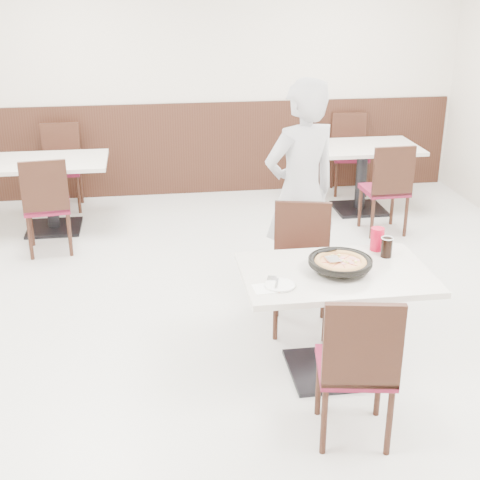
{
  "coord_description": "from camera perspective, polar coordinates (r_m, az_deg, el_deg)",
  "views": [
    {
      "loc": [
        -0.76,
        -4.37,
        2.53
      ],
      "look_at": [
        -0.18,
        -0.3,
        0.87
      ],
      "focal_mm": 50.0,
      "sensor_mm": 36.0,
      "label": 1
    }
  ],
  "objects": [
    {
      "name": "floor",
      "position": [
        5.11,
        1.51,
        -7.75
      ],
      "size": [
        7.0,
        7.0,
        0.0
      ],
      "primitive_type": "plane",
      "color": "beige",
      "rests_on": "ground"
    },
    {
      "name": "wall_back",
      "position": [
        7.99,
        -2.7,
        13.78
      ],
      "size": [
        6.0,
        0.04,
        2.8
      ],
      "primitive_type": "cube",
      "color": "beige",
      "rests_on": "floor"
    },
    {
      "name": "wainscot_back",
      "position": [
        8.13,
        -2.58,
        7.83
      ],
      "size": [
        5.9,
        0.03,
        1.1
      ],
      "primitive_type": "cube",
      "color": "black",
      "rests_on": "floor"
    },
    {
      "name": "main_table",
      "position": [
        4.48,
        7.91,
        -7.01
      ],
      "size": [
        1.25,
        0.88,
        0.75
      ],
      "primitive_type": null,
      "rotation": [
        0.0,
        0.0,
        -0.07
      ],
      "color": "beige",
      "rests_on": "floor"
    },
    {
      "name": "chair_near",
      "position": [
        3.88,
        9.81,
        -10.35
      ],
      "size": [
        0.49,
        0.49,
        0.95
      ],
      "primitive_type": null,
      "rotation": [
        0.0,
        0.0,
        -0.17
      ],
      "color": "black",
      "rests_on": "floor"
    },
    {
      "name": "chair_far",
      "position": [
        4.95,
        5.26,
        -2.67
      ],
      "size": [
        0.5,
        0.5,
        0.95
      ],
      "primitive_type": null,
      "rotation": [
        0.0,
        0.0,
        2.92
      ],
      "color": "black",
      "rests_on": "floor"
    },
    {
      "name": "trivet",
      "position": [
        4.29,
        8.84,
        -2.55
      ],
      "size": [
        0.12,
        0.12,
        0.04
      ],
      "primitive_type": "cylinder",
      "rotation": [
        0.0,
        0.0,
        -0.07
      ],
      "color": "black",
      "rests_on": "main_table"
    },
    {
      "name": "pizza_pan",
      "position": [
        4.3,
        8.53,
        -2.16
      ],
      "size": [
        0.37,
        0.37,
        0.01
      ],
      "primitive_type": "cylinder",
      "rotation": [
        0.0,
        0.0,
        -0.07
      ],
      "color": "black",
      "rests_on": "trivet"
    },
    {
      "name": "pizza",
      "position": [
        4.27,
        8.56,
        -2.09
      ],
      "size": [
        0.34,
        0.34,
        0.02
      ],
      "primitive_type": "cylinder",
      "rotation": [
        0.0,
        0.0,
        -0.07
      ],
      "color": "#B5864A",
      "rests_on": "pizza_pan"
    },
    {
      "name": "pizza_server",
      "position": [
        4.26,
        7.95,
        -1.6
      ],
      "size": [
        0.09,
        0.11,
        0.0
      ],
      "primitive_type": "cube",
      "rotation": [
        0.0,
        0.0,
        0.11
      ],
      "color": "white",
      "rests_on": "pizza"
    },
    {
      "name": "napkin",
      "position": [
        4.04,
        2.17,
        -4.16
      ],
      "size": [
        0.15,
        0.15,
        0.0
      ],
      "primitive_type": "cube",
      "rotation": [
        0.0,
        0.0,
        0.07
      ],
      "color": "white",
      "rests_on": "main_table"
    },
    {
      "name": "side_plate",
      "position": [
        4.07,
        3.42,
        -3.87
      ],
      "size": [
        0.2,
        0.2,
        0.01
      ],
      "primitive_type": "cylinder",
      "rotation": [
        0.0,
        0.0,
        -0.07
      ],
      "color": "white",
      "rests_on": "napkin"
    },
    {
      "name": "fork",
      "position": [
        4.07,
        3.15,
        -3.71
      ],
      "size": [
        0.05,
        0.15,
        0.0
      ],
      "primitive_type": "cube",
      "rotation": [
        0.0,
        0.0,
        -0.27
      ],
      "color": "white",
      "rests_on": "side_plate"
    },
    {
      "name": "cola_glass",
      "position": [
        4.57,
        12.4,
        -0.65
      ],
      "size": [
        0.08,
        0.08,
        0.13
      ],
      "primitive_type": "cylinder",
      "rotation": [
        0.0,
        0.0,
        -0.07
      ],
      "color": "black",
      "rests_on": "main_table"
    },
    {
      "name": "red_cup",
      "position": [
        4.66,
        11.63,
        0.08
      ],
      "size": [
        0.1,
        0.1,
        0.16
      ],
      "primitive_type": "cylinder",
      "rotation": [
        0.0,
        0.0,
        -0.07
      ],
      "color": "#B00925",
      "rests_on": "main_table"
    },
    {
      "name": "diner_person",
      "position": [
        5.32,
        5.2,
        4.03
      ],
      "size": [
        0.77,
        0.64,
        1.81
      ],
      "primitive_type": "imported",
      "rotation": [
        0.0,
        0.0,
        3.51
      ],
      "color": "#BBBBC1",
      "rests_on": "floor"
    },
    {
      "name": "bg_table_left",
      "position": [
        7.21,
        -15.83,
        3.69
      ],
      "size": [
        1.28,
        0.92,
        0.75
      ],
      "primitive_type": null,
      "rotation": [
        0.0,
        0.0,
        0.11
      ],
      "color": "beige",
      "rests_on": "floor"
    },
    {
      "name": "bg_chair_left_near",
      "position": [
        6.61,
        -16.14,
        2.95
      ],
      "size": [
        0.47,
        0.47,
        0.95
      ],
      "primitive_type": null,
      "rotation": [
        0.0,
        0.0,
        0.12
      ],
      "color": "black",
      "rests_on": "floor"
    },
    {
      "name": "bg_chair_left_far",
      "position": [
        7.8,
        -14.99,
        5.92
      ],
      "size": [
        0.42,
        0.42,
        0.95
      ],
      "primitive_type": null,
      "rotation": [
        0.0,
        0.0,
        3.15
      ],
      "color": "black",
      "rests_on": "floor"
    },
    {
      "name": "bg_table_right",
      "position": [
        7.64,
        10.29,
        5.2
      ],
      "size": [
        1.29,
        0.94,
        0.75
      ],
      "primitive_type": null,
      "rotation": [
        0.0,
        0.0,
        -0.12
      ],
      "color": "beige",
      "rests_on": "floor"
    },
    {
      "name": "bg_chair_right_near",
      "position": [
        7.01,
        12.23,
        4.38
      ],
      "size": [
        0.44,
        0.44,
        0.95
      ],
      "primitive_type": null,
      "rotation": [
        0.0,
        0.0,
        0.04
      ],
      "color": "black",
      "rests_on": "floor"
    },
    {
      "name": "bg_chair_right_far",
      "position": [
        8.24,
        9.37,
        7.2
      ],
      "size": [
        0.47,
        0.47,
        0.95
      ],
      "primitive_type": null,
      "rotation": [
        0.0,
        0.0,
        3.01
      ],
      "color": "black",
      "rests_on": "floor"
    }
  ]
}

